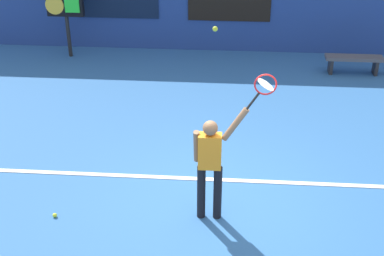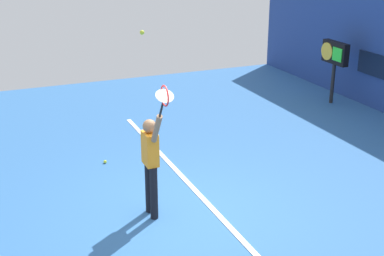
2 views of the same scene
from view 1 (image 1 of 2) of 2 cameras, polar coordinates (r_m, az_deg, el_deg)
The scene contains 10 objects.
ground_plane at distance 8.86m, azimuth 3.04°, elevation -7.58°, with size 18.00×18.00×0.00m, color #2D609E.
sponsor_banner_center at distance 14.61m, azimuth 3.98°, elevation 12.45°, with size 2.20×0.03×0.60m, color black.
sponsor_banner_portside at distance 14.93m, azimuth -7.89°, elevation 12.67°, with size 2.20×0.03×0.60m, color #0C1933.
court_baseline at distance 9.30m, azimuth 3.14°, elevation -5.54°, with size 10.00×0.10×0.01m, color white.
tennis_player at distance 7.91m, azimuth 1.97°, elevation -3.62°, with size 0.79×0.31×1.93m.
tennis_racket at distance 7.32m, azimuth 7.70°, elevation 4.41°, with size 0.46×0.27×0.60m.
tennis_ball at distance 6.94m, azimuth 2.49°, elevation 10.52°, with size 0.07×0.07×0.07m, color #CCE033.
scoreboard_clock at distance 14.53m, azimuth -13.38°, elevation 12.40°, with size 0.96×0.20×1.71m.
court_bench at distance 13.94m, azimuth 16.87°, elevation 6.90°, with size 1.40×0.36×0.45m.
spare_ball at distance 8.72m, azimuth -14.43°, elevation -9.00°, with size 0.07×0.07×0.07m, color #CCE033.
Camera 1 is at (0.08, -7.14, 5.24)m, focal length 50.00 mm.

